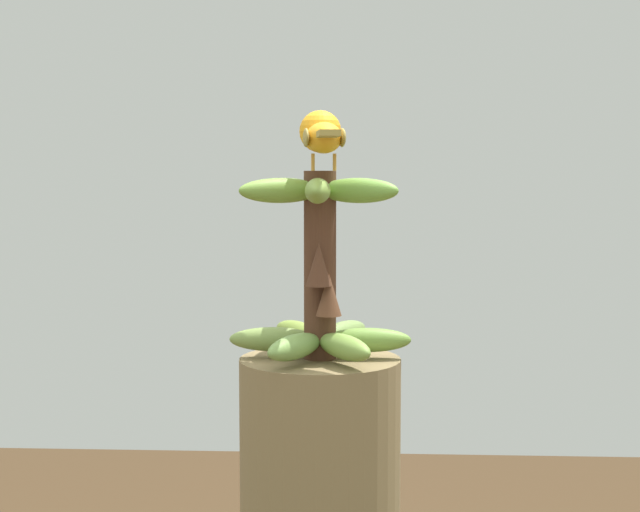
{
  "coord_description": "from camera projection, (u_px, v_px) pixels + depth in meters",
  "views": [
    {
      "loc": [
        1.35,
        0.07,
        1.58
      ],
      "look_at": [
        0.0,
        0.0,
        1.47
      ],
      "focal_mm": 53.57,
      "sensor_mm": 36.0,
      "label": 1
    }
  ],
  "objects": [
    {
      "name": "perched_bird",
      "position": [
        323.0,
        135.0,
        1.32
      ],
      "size": [
        0.21,
        0.07,
        0.09
      ],
      "color": "#C68933",
      "rests_on": "banana_bunch"
    },
    {
      "name": "banana_bunch",
      "position": [
        320.0,
        266.0,
        1.35
      ],
      "size": [
        0.25,
        0.26,
        0.27
      ],
      "color": "#4C2D1E",
      "rests_on": "banana_tree"
    }
  ]
}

